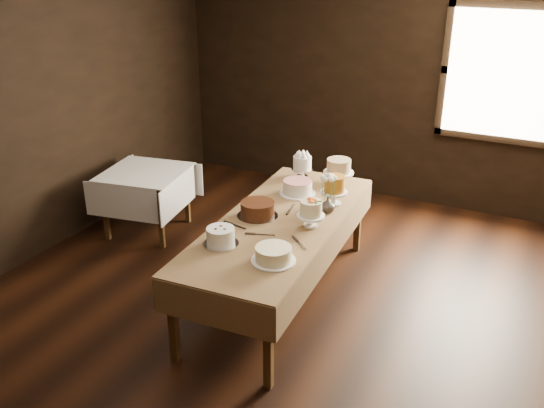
% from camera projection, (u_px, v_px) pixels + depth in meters
% --- Properties ---
extents(floor, '(5.00, 6.00, 0.01)m').
position_uv_depth(floor, '(261.00, 317.00, 4.97)').
color(floor, black).
rests_on(floor, ground).
extents(wall_back, '(5.00, 0.02, 2.80)m').
position_uv_depth(wall_back, '(381.00, 81.00, 6.86)').
color(wall_back, black).
rests_on(wall_back, ground).
extents(wall_left, '(0.02, 6.00, 2.80)m').
position_uv_depth(wall_left, '(18.00, 117.00, 5.43)').
color(wall_left, black).
rests_on(wall_left, ground).
extents(window, '(1.10, 0.05, 1.30)m').
position_uv_depth(window, '(502.00, 75.00, 6.19)').
color(window, '#FFEABF').
rests_on(window, wall_back).
extents(display_table, '(1.07, 2.44, 0.74)m').
position_uv_depth(display_table, '(280.00, 226.00, 4.98)').
color(display_table, '#3C260F').
rests_on(display_table, ground).
extents(side_table, '(0.94, 0.94, 0.68)m').
position_uv_depth(side_table, '(145.00, 178.00, 6.22)').
color(side_table, '#3C260F').
rests_on(side_table, ground).
extents(cake_meringue, '(0.25, 0.25, 0.23)m').
position_uv_depth(cake_meringue, '(302.00, 168.00, 5.82)').
color(cake_meringue, silver).
rests_on(cake_meringue, display_table).
extents(cake_speckled, '(0.32, 0.32, 0.25)m').
position_uv_depth(cake_speckled, '(339.00, 172.00, 5.68)').
color(cake_speckled, white).
rests_on(cake_speckled, display_table).
extents(cake_lattice, '(0.33, 0.33, 0.12)m').
position_uv_depth(cake_lattice, '(297.00, 188.00, 5.46)').
color(cake_lattice, white).
rests_on(cake_lattice, display_table).
extents(cake_caramel, '(0.24, 0.24, 0.28)m').
position_uv_depth(cake_caramel, '(334.00, 192.00, 5.22)').
color(cake_caramel, white).
rests_on(cake_caramel, display_table).
extents(cake_chocolate, '(0.38, 0.38, 0.13)m').
position_uv_depth(cake_chocolate, '(258.00, 210.00, 5.00)').
color(cake_chocolate, silver).
rests_on(cake_chocolate, display_table).
extents(cake_flowers, '(0.25, 0.25, 0.24)m').
position_uv_depth(cake_flowers, '(311.00, 215.00, 4.81)').
color(cake_flowers, white).
rests_on(cake_flowers, display_table).
extents(cake_swirl, '(0.30, 0.30, 0.14)m').
position_uv_depth(cake_swirl, '(221.00, 237.00, 4.54)').
color(cake_swirl, silver).
rests_on(cake_swirl, display_table).
extents(cake_cream, '(0.38, 0.38, 0.11)m').
position_uv_depth(cake_cream, '(273.00, 255.00, 4.30)').
color(cake_cream, white).
rests_on(cake_cream, display_table).
extents(cake_server_a, '(0.23, 0.10, 0.01)m').
position_uv_depth(cake_server_a, '(266.00, 235.00, 4.71)').
color(cake_server_a, silver).
rests_on(cake_server_a, display_table).
extents(cake_server_b, '(0.20, 0.18, 0.01)m').
position_uv_depth(cake_server_b, '(302.00, 245.00, 4.54)').
color(cake_server_b, silver).
rests_on(cake_server_b, display_table).
extents(cake_server_c, '(0.06, 0.24, 0.01)m').
position_uv_depth(cake_server_c, '(292.00, 207.00, 5.20)').
color(cake_server_c, silver).
rests_on(cake_server_c, display_table).
extents(cake_server_d, '(0.22, 0.14, 0.01)m').
position_uv_depth(cake_server_d, '(316.00, 213.00, 5.10)').
color(cake_server_d, silver).
rests_on(cake_server_d, display_table).
extents(cake_server_e, '(0.24, 0.07, 0.01)m').
position_uv_depth(cake_server_e, '(239.00, 227.00, 4.84)').
color(cake_server_e, silver).
rests_on(cake_server_e, display_table).
extents(flower_vase, '(0.17, 0.17, 0.14)m').
position_uv_depth(flower_vase, '(328.00, 205.00, 5.09)').
color(flower_vase, '#2D2823').
rests_on(flower_vase, display_table).
extents(flower_bouquet, '(0.14, 0.14, 0.20)m').
position_uv_depth(flower_bouquet, '(328.00, 185.00, 5.01)').
color(flower_bouquet, white).
rests_on(flower_bouquet, flower_vase).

